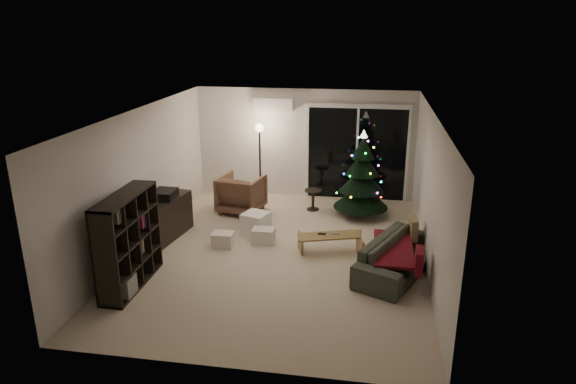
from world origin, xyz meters
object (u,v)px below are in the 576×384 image
(sofa, at_px, (399,256))
(bookshelf, at_px, (117,240))
(christmas_tree, at_px, (362,174))
(media_cabinet, at_px, (166,218))
(coffee_table, at_px, (330,244))
(armchair, at_px, (242,194))

(sofa, bearing_deg, bookshelf, 129.09)
(sofa, xyz_separation_m, christmas_tree, (-0.69, 2.48, 0.63))
(media_cabinet, distance_m, sofa, 4.37)
(bookshelf, height_order, sofa, bookshelf)
(christmas_tree, bearing_deg, coffee_table, -103.69)
(armchair, height_order, christmas_tree, christmas_tree)
(media_cabinet, xyz_separation_m, sofa, (4.30, -0.79, -0.09))
(christmas_tree, bearing_deg, sofa, -74.39)
(bookshelf, height_order, armchair, bookshelf)
(bookshelf, height_order, coffee_table, bookshelf)
(bookshelf, xyz_separation_m, sofa, (4.30, 1.10, -0.45))
(armchair, relative_size, sofa, 0.45)
(armchair, relative_size, coffee_table, 0.80)
(bookshelf, bearing_deg, coffee_table, 23.83)
(media_cabinet, height_order, christmas_tree, christmas_tree)
(media_cabinet, xyz_separation_m, christmas_tree, (3.61, 1.70, 0.54))
(bookshelf, distance_m, christmas_tree, 5.09)
(media_cabinet, distance_m, coffee_table, 3.15)
(bookshelf, relative_size, media_cabinet, 1.21)
(armchair, distance_m, christmas_tree, 2.59)
(coffee_table, bearing_deg, bookshelf, -169.78)
(bookshelf, relative_size, christmas_tree, 0.80)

